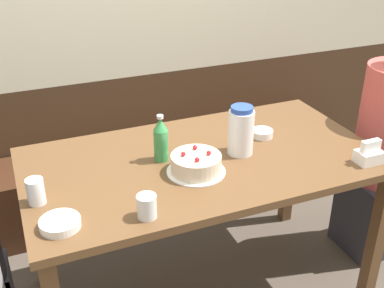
{
  "coord_description": "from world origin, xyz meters",
  "views": [
    {
      "loc": [
        -0.75,
        -1.68,
        1.79
      ],
      "look_at": [
        -0.03,
        0.05,
        0.82
      ],
      "focal_mm": 45.0,
      "sensor_mm": 36.0,
      "label": 1
    }
  ],
  "objects_px": {
    "glass_water_tall": "(147,206)",
    "glass_tumbler_short": "(36,191)",
    "bench_seat": "(149,176)",
    "napkin_holder": "(369,154)",
    "bowl_rice_small": "(60,223)",
    "soju_bottle": "(161,139)",
    "bowl_soup_white": "(262,133)",
    "birthday_cake": "(196,164)",
    "water_pitcher": "(241,131)"
  },
  "relations": [
    {
      "from": "bowl_soup_white",
      "to": "glass_tumbler_short",
      "type": "relative_size",
      "value": 1.0
    },
    {
      "from": "bowl_soup_white",
      "to": "glass_water_tall",
      "type": "height_order",
      "value": "glass_water_tall"
    },
    {
      "from": "bench_seat",
      "to": "water_pitcher",
      "type": "distance_m",
      "value": 1.09
    },
    {
      "from": "birthday_cake",
      "to": "glass_water_tall",
      "type": "xyz_separation_m",
      "value": [
        -0.28,
        -0.22,
        0.01
      ]
    },
    {
      "from": "soju_bottle",
      "to": "bowl_soup_white",
      "type": "xyz_separation_m",
      "value": [
        0.52,
        0.03,
        -0.08
      ]
    },
    {
      "from": "water_pitcher",
      "to": "bowl_soup_white",
      "type": "relative_size",
      "value": 2.2
    },
    {
      "from": "bench_seat",
      "to": "bowl_soup_white",
      "type": "relative_size",
      "value": 24.88
    },
    {
      "from": "glass_water_tall",
      "to": "glass_tumbler_short",
      "type": "relative_size",
      "value": 0.88
    },
    {
      "from": "napkin_holder",
      "to": "glass_tumbler_short",
      "type": "xyz_separation_m",
      "value": [
        -1.35,
        0.23,
        0.01
      ]
    },
    {
      "from": "bench_seat",
      "to": "glass_tumbler_short",
      "type": "bearing_deg",
      "value": -127.84
    },
    {
      "from": "glass_tumbler_short",
      "to": "water_pitcher",
      "type": "bearing_deg",
      "value": 4.08
    },
    {
      "from": "bench_seat",
      "to": "bowl_rice_small",
      "type": "xyz_separation_m",
      "value": [
        -0.65,
        -1.1,
        0.57
      ]
    },
    {
      "from": "glass_water_tall",
      "to": "bench_seat",
      "type": "bearing_deg",
      "value": 72.79
    },
    {
      "from": "bench_seat",
      "to": "glass_water_tall",
      "type": "relative_size",
      "value": 28.42
    },
    {
      "from": "soju_bottle",
      "to": "glass_tumbler_short",
      "type": "xyz_separation_m",
      "value": [
        -0.54,
        -0.14,
        -0.05
      ]
    },
    {
      "from": "bench_seat",
      "to": "birthday_cake",
      "type": "relative_size",
      "value": 10.26
    },
    {
      "from": "birthday_cake",
      "to": "water_pitcher",
      "type": "relative_size",
      "value": 1.1
    },
    {
      "from": "bowl_rice_small",
      "to": "glass_tumbler_short",
      "type": "height_order",
      "value": "glass_tumbler_short"
    },
    {
      "from": "bowl_rice_small",
      "to": "soju_bottle",
      "type": "bearing_deg",
      "value": 33.58
    },
    {
      "from": "napkin_holder",
      "to": "glass_water_tall",
      "type": "bearing_deg",
      "value": -179.12
    },
    {
      "from": "bowl_rice_small",
      "to": "glass_tumbler_short",
      "type": "bearing_deg",
      "value": 106.82
    },
    {
      "from": "soju_bottle",
      "to": "napkin_holder",
      "type": "height_order",
      "value": "soju_bottle"
    },
    {
      "from": "birthday_cake",
      "to": "glass_water_tall",
      "type": "distance_m",
      "value": 0.36
    },
    {
      "from": "soju_bottle",
      "to": "glass_tumbler_short",
      "type": "height_order",
      "value": "soju_bottle"
    },
    {
      "from": "bowl_soup_white",
      "to": "bowl_rice_small",
      "type": "bearing_deg",
      "value": -160.72
    },
    {
      "from": "glass_tumbler_short",
      "to": "soju_bottle",
      "type": "bearing_deg",
      "value": 14.17
    },
    {
      "from": "bowl_rice_small",
      "to": "glass_water_tall",
      "type": "bearing_deg",
      "value": -10.92
    },
    {
      "from": "napkin_holder",
      "to": "bowl_rice_small",
      "type": "xyz_separation_m",
      "value": [
        -1.29,
        0.04,
        -0.02
      ]
    },
    {
      "from": "birthday_cake",
      "to": "bowl_soup_white",
      "type": "relative_size",
      "value": 2.42
    },
    {
      "from": "bowl_rice_small",
      "to": "glass_water_tall",
      "type": "relative_size",
      "value": 1.61
    },
    {
      "from": "napkin_holder",
      "to": "bowl_soup_white",
      "type": "relative_size",
      "value": 1.09
    },
    {
      "from": "bench_seat",
      "to": "napkin_holder",
      "type": "bearing_deg",
      "value": -60.64
    },
    {
      "from": "birthday_cake",
      "to": "bench_seat",
      "type": "bearing_deg",
      "value": 85.42
    },
    {
      "from": "birthday_cake",
      "to": "bowl_soup_white",
      "type": "xyz_separation_m",
      "value": [
        0.42,
        0.18,
        -0.02
      ]
    },
    {
      "from": "glass_water_tall",
      "to": "water_pitcher",
      "type": "bearing_deg",
      "value": 29.84
    },
    {
      "from": "birthday_cake",
      "to": "bowl_rice_small",
      "type": "bearing_deg",
      "value": -164.13
    },
    {
      "from": "bowl_soup_white",
      "to": "water_pitcher",
      "type": "bearing_deg",
      "value": -149.28
    },
    {
      "from": "napkin_holder",
      "to": "birthday_cake",
      "type": "bearing_deg",
      "value": 163.91
    },
    {
      "from": "soju_bottle",
      "to": "glass_water_tall",
      "type": "bearing_deg",
      "value": -116.17
    },
    {
      "from": "glass_tumbler_short",
      "to": "bowl_rice_small",
      "type": "bearing_deg",
      "value": -73.18
    },
    {
      "from": "bench_seat",
      "to": "glass_water_tall",
      "type": "distance_m",
      "value": 1.35
    },
    {
      "from": "glass_water_tall",
      "to": "glass_tumbler_short",
      "type": "bearing_deg",
      "value": 145.58
    },
    {
      "from": "water_pitcher",
      "to": "napkin_holder",
      "type": "height_order",
      "value": "water_pitcher"
    },
    {
      "from": "bench_seat",
      "to": "glass_tumbler_short",
      "type": "distance_m",
      "value": 1.31
    },
    {
      "from": "bench_seat",
      "to": "water_pitcher",
      "type": "height_order",
      "value": "water_pitcher"
    },
    {
      "from": "water_pitcher",
      "to": "glass_tumbler_short",
      "type": "bearing_deg",
      "value": -175.92
    },
    {
      "from": "napkin_holder",
      "to": "bowl_rice_small",
      "type": "bearing_deg",
      "value": 178.15
    },
    {
      "from": "birthday_cake",
      "to": "glass_water_tall",
      "type": "bearing_deg",
      "value": -141.91
    },
    {
      "from": "glass_water_tall",
      "to": "glass_tumbler_short",
      "type": "distance_m",
      "value": 0.43
    },
    {
      "from": "water_pitcher",
      "to": "bowl_soup_white",
      "type": "xyz_separation_m",
      "value": [
        0.17,
        0.1,
        -0.09
      ]
    }
  ]
}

